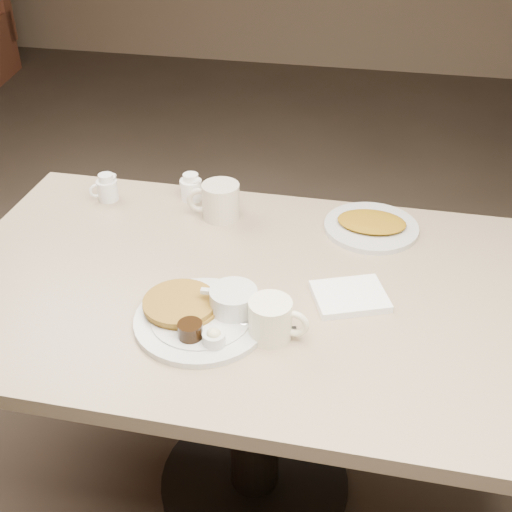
% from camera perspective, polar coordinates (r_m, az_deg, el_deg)
% --- Properties ---
extents(diner_table, '(1.50, 0.90, 0.75)m').
position_cam_1_polar(diner_table, '(1.66, -0.14, -7.27)').
color(diner_table, tan).
rests_on(diner_table, ground).
extents(main_plate, '(0.36, 0.31, 0.07)m').
position_cam_1_polar(main_plate, '(1.44, -4.53, -4.94)').
color(main_plate, silver).
rests_on(main_plate, diner_table).
extents(coffee_mug_near, '(0.13, 0.10, 0.09)m').
position_cam_1_polar(coffee_mug_near, '(1.38, 1.40, -5.54)').
color(coffee_mug_near, white).
rests_on(coffee_mug_near, diner_table).
extents(napkin, '(0.20, 0.18, 0.02)m').
position_cam_1_polar(napkin, '(1.51, 8.21, -3.54)').
color(napkin, white).
rests_on(napkin, diner_table).
extents(coffee_mug_far, '(0.15, 0.12, 0.10)m').
position_cam_1_polar(coffee_mug_far, '(1.79, -3.23, 4.83)').
color(coffee_mug_far, beige).
rests_on(coffee_mug_far, diner_table).
extents(creamer_left, '(0.08, 0.07, 0.08)m').
position_cam_1_polar(creamer_left, '(1.93, -12.93, 5.80)').
color(creamer_left, white).
rests_on(creamer_left, diner_table).
extents(creamer_right, '(0.08, 0.07, 0.08)m').
position_cam_1_polar(creamer_right, '(1.90, -5.71, 5.97)').
color(creamer_right, white).
rests_on(creamer_right, diner_table).
extents(hash_plate, '(0.26, 0.26, 0.04)m').
position_cam_1_polar(hash_plate, '(1.78, 10.06, 2.65)').
color(hash_plate, '#B8B8B4').
rests_on(hash_plate, diner_table).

